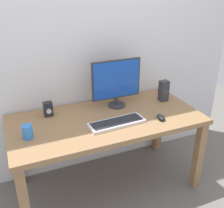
# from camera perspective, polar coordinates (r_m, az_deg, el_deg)

# --- Properties ---
(ground_plane) EXTENTS (6.00, 6.00, 0.00)m
(ground_plane) POSITION_cam_1_polar(r_m,az_deg,el_deg) (2.72, -1.08, -16.57)
(ground_plane) COLOR slate
(wall_back) EXTENTS (3.21, 0.04, 3.00)m
(wall_back) POSITION_cam_1_polar(r_m,az_deg,el_deg) (2.46, -5.36, 17.82)
(wall_back) COLOR silver
(wall_back) RESTS_ON ground_plane
(desk) EXTENTS (1.64, 0.79, 0.73)m
(desk) POSITION_cam_1_polar(r_m,az_deg,el_deg) (2.35, -1.20, -4.88)
(desk) COLOR #936D47
(desk) RESTS_ON ground_plane
(monitor) EXTENTS (0.47, 0.16, 0.44)m
(monitor) POSITION_cam_1_polar(r_m,az_deg,el_deg) (2.43, 0.92, 4.75)
(monitor) COLOR #333338
(monitor) RESTS_ON desk
(keyboard_primary) EXTENTS (0.48, 0.18, 0.03)m
(keyboard_primary) POSITION_cam_1_polar(r_m,az_deg,el_deg) (2.19, 1.04, -4.01)
(keyboard_primary) COLOR silver
(keyboard_primary) RESTS_ON desk
(mouse) EXTENTS (0.08, 0.12, 0.04)m
(mouse) POSITION_cam_1_polar(r_m,az_deg,el_deg) (2.30, 10.39, -2.81)
(mouse) COLOR black
(mouse) RESTS_ON desk
(speaker_right) EXTENTS (0.08, 0.08, 0.20)m
(speaker_right) POSITION_cam_1_polar(r_m,az_deg,el_deg) (2.64, 10.93, 2.79)
(speaker_right) COLOR #333338
(speaker_right) RESTS_ON desk
(audio_controller) EXTENTS (0.08, 0.07, 0.13)m
(audio_controller) POSITION_cam_1_polar(r_m,az_deg,el_deg) (2.37, -13.44, -1.06)
(audio_controller) COLOR #232328
(audio_controller) RESTS_ON desk
(coffee_mug) EXTENTS (0.08, 0.08, 0.11)m
(coffee_mug) POSITION_cam_1_polar(r_m,az_deg,el_deg) (2.09, -17.55, -5.66)
(coffee_mug) COLOR #337FD8
(coffee_mug) RESTS_ON desk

